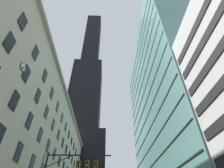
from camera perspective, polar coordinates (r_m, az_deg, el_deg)
name	(u,v)px	position (r m, az deg, el deg)	size (l,w,h in m)	color
station_building	(31,153)	(45.85, -25.81, -20.38)	(13.72, 66.30, 27.69)	#BCAF93
dark_skyscraper	(84,113)	(105.74, -9.63, -9.73)	(27.85, 27.85, 176.66)	black
glass_office_midrise	(170,103)	(53.48, 19.03, -6.01)	(15.28, 45.84, 58.37)	slate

